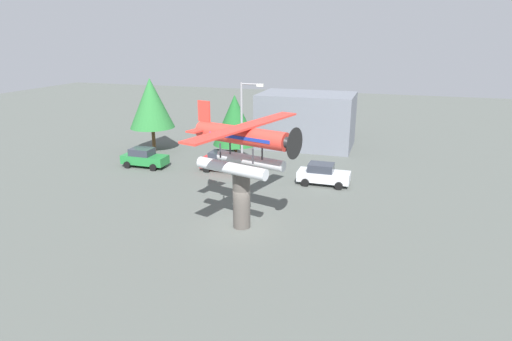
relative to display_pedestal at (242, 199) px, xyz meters
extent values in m
plane|color=#515651|center=(0.00, 0.00, -1.91)|extent=(140.00, 140.00, 0.00)
cylinder|color=#4C4742|center=(0.00, 0.00, 0.00)|extent=(1.10, 1.10, 3.82)
cylinder|color=silver|center=(-0.27, -0.96, 2.26)|extent=(4.81, 1.98, 0.70)
cylinder|color=#333338|center=(1.02, -0.81, 3.06)|extent=(0.12, 0.12, 0.90)
cylinder|color=#333338|center=(-1.29, -0.16, 3.06)|extent=(0.12, 0.12, 0.90)
cylinder|color=silver|center=(0.27, 0.96, 2.26)|extent=(4.81, 1.98, 0.70)
cylinder|color=#333338|center=(1.29, 0.16, 3.06)|extent=(0.12, 0.12, 0.90)
cylinder|color=#333338|center=(-1.02, 0.81, 3.06)|extent=(0.12, 0.12, 0.90)
cylinder|color=red|center=(0.00, 0.00, 4.06)|extent=(6.27, 2.74, 1.10)
cube|color=#193399|center=(0.19, -0.05, 4.06)|extent=(4.49, 2.28, 0.20)
cone|color=#262628|center=(3.13, -0.88, 4.06)|extent=(0.91, 1.04, 0.88)
cylinder|color=black|center=(3.51, -0.99, 4.06)|extent=(0.53, 1.74, 1.80)
cube|color=red|center=(0.38, -0.11, 4.67)|extent=(3.88, 10.31, 0.12)
cube|color=red|center=(-2.69, 0.76, 4.16)|extent=(1.43, 2.88, 0.10)
cube|color=red|center=(-2.69, 0.76, 5.26)|extent=(0.90, 0.36, 1.30)
cube|color=#237A38|center=(-12.90, 9.63, -1.19)|extent=(4.20, 1.70, 0.80)
cube|color=#2D333D|center=(-13.15, 9.63, -0.47)|extent=(2.00, 1.56, 0.64)
cylinder|color=black|center=(-11.55, 8.73, -1.59)|extent=(0.64, 0.22, 0.64)
cylinder|color=black|center=(-11.55, 10.53, -1.59)|extent=(0.64, 0.22, 0.64)
cylinder|color=black|center=(-14.25, 8.73, -1.59)|extent=(0.64, 0.22, 0.64)
cylinder|color=black|center=(-14.25, 10.53, -1.59)|extent=(0.64, 0.22, 0.64)
cube|color=red|center=(-5.44, 10.69, -1.19)|extent=(4.20, 1.70, 0.80)
cube|color=#2D333D|center=(-5.69, 10.69, -0.47)|extent=(2.00, 1.56, 0.64)
cylinder|color=black|center=(-4.09, 9.79, -1.59)|extent=(0.64, 0.22, 0.64)
cylinder|color=black|center=(-4.09, 11.59, -1.59)|extent=(0.64, 0.22, 0.64)
cylinder|color=black|center=(-6.79, 9.79, -1.59)|extent=(0.64, 0.22, 0.64)
cylinder|color=black|center=(-6.79, 11.59, -1.59)|extent=(0.64, 0.22, 0.64)
cube|color=silver|center=(3.68, 9.68, -1.19)|extent=(4.20, 1.70, 0.80)
cube|color=#2D333D|center=(3.43, 9.68, -0.47)|extent=(2.00, 1.56, 0.64)
cylinder|color=black|center=(5.03, 8.78, -1.59)|extent=(0.64, 0.22, 0.64)
cylinder|color=black|center=(5.03, 10.58, -1.59)|extent=(0.64, 0.22, 0.64)
cylinder|color=black|center=(2.33, 8.78, -1.59)|extent=(0.64, 0.22, 0.64)
cylinder|color=black|center=(2.33, 10.58, -1.59)|extent=(0.64, 0.22, 0.64)
cylinder|color=gray|center=(-2.58, 7.43, 2.23)|extent=(0.18, 0.18, 8.28)
cylinder|color=gray|center=(-1.78, 7.43, 6.27)|extent=(1.60, 0.12, 0.12)
cube|color=silver|center=(-1.08, 7.43, 6.22)|extent=(0.50, 0.28, 0.20)
cube|color=slate|center=(-0.28, 22.00, 0.97)|extent=(10.02, 6.68, 5.76)
cylinder|color=brown|center=(-15.01, 14.87, -0.63)|extent=(0.36, 0.36, 2.56)
cone|color=#287033|center=(-15.01, 14.87, 3.17)|extent=(4.54, 4.54, 5.04)
cylinder|color=brown|center=(-5.08, 12.65, -0.88)|extent=(0.36, 0.36, 2.06)
cone|color=#1E6028|center=(-5.08, 12.65, 2.42)|extent=(4.09, 4.09, 4.54)
camera|label=1|loc=(8.44, -23.63, 9.78)|focal=30.12mm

